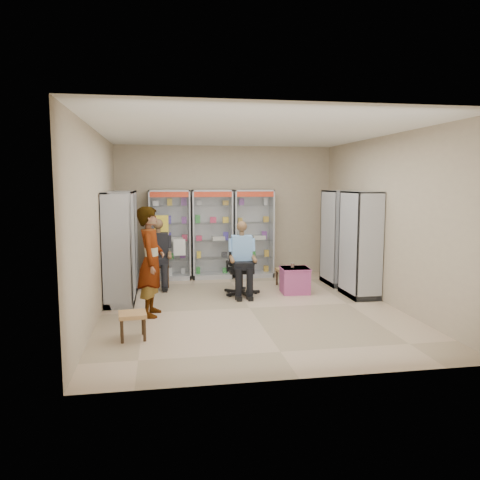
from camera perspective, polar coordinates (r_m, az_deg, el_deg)
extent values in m
plane|color=tan|center=(8.20, 1.15, -8.28)|extent=(6.00, 6.00, 0.00)
cube|color=tan|center=(10.90, -1.76, 3.51)|extent=(5.00, 0.02, 3.00)
cube|color=tan|center=(5.04, 7.54, -0.60)|extent=(5.00, 0.02, 3.00)
cube|color=tan|center=(7.87, -17.01, 1.87)|extent=(0.02, 6.00, 3.00)
cube|color=tan|center=(8.76, 17.48, 2.34)|extent=(0.02, 6.00, 3.00)
cube|color=white|center=(7.96, 1.21, 13.04)|extent=(5.00, 6.00, 0.02)
cube|color=#A0A1A6|center=(10.57, -8.55, 0.61)|extent=(0.90, 0.50, 2.00)
cube|color=silver|center=(10.63, -3.42, 0.71)|extent=(0.90, 0.50, 2.00)
cube|color=#A5A8AD|center=(10.77, 1.61, 0.80)|extent=(0.90, 0.50, 2.00)
cube|color=#B3B5BA|center=(10.15, 11.93, 0.27)|extent=(0.90, 0.50, 2.00)
cube|color=#B7BBBF|center=(9.14, 14.44, -0.53)|extent=(0.90, 0.50, 2.00)
cube|color=#A7AAAF|center=(9.68, -13.96, -0.11)|extent=(0.90, 0.50, 2.00)
cube|color=silver|center=(8.59, -14.51, -1.00)|extent=(0.90, 0.50, 2.00)
cube|color=black|center=(9.92, -9.86, -2.92)|extent=(0.42, 0.42, 0.94)
cube|color=black|center=(9.07, 0.14, -3.37)|extent=(0.60, 0.60, 1.06)
cube|color=#B7498A|center=(9.30, 6.70, -4.90)|extent=(0.55, 0.53, 0.50)
cylinder|color=#571507|center=(9.27, 6.43, -3.06)|extent=(0.07, 0.07, 0.09)
cube|color=#AF7B49|center=(9.89, 5.60, -4.56)|extent=(0.40, 0.40, 0.37)
cube|color=#9E6C42|center=(6.77, -12.94, -10.15)|extent=(0.41, 0.41, 0.37)
imported|color=gray|center=(7.72, -10.79, -2.60)|extent=(0.51, 0.70, 1.78)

